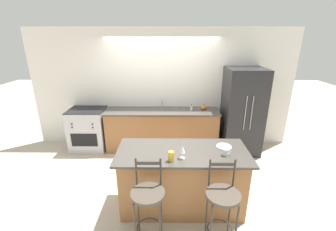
{
  "coord_description": "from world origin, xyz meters",
  "views": [
    {
      "loc": [
        0.18,
        -4.41,
        2.51
      ],
      "look_at": [
        0.15,
        -0.59,
        1.15
      ],
      "focal_mm": 24.0,
      "sensor_mm": 36.0,
      "label": 1
    }
  ],
  "objects_px": {
    "pumpkin_decoration": "(204,108)",
    "bar_stool_far": "(222,203)",
    "dinner_plate": "(224,146)",
    "refrigerator": "(242,111)",
    "oven_range": "(89,129)",
    "wine_glass": "(182,150)",
    "coffee_mug": "(226,152)",
    "soap_bottle": "(191,108)",
    "tumbler_cup": "(171,156)",
    "bar_stool_near": "(148,201)"
  },
  "relations": [
    {
      "from": "wine_glass",
      "to": "tumbler_cup",
      "type": "distance_m",
      "value": 0.18
    },
    {
      "from": "bar_stool_near",
      "to": "dinner_plate",
      "type": "bearing_deg",
      "value": 36.78
    },
    {
      "from": "refrigerator",
      "to": "dinner_plate",
      "type": "xyz_separation_m",
      "value": [
        -0.78,
        -1.7,
        0.02
      ]
    },
    {
      "from": "oven_range",
      "to": "tumbler_cup",
      "type": "xyz_separation_m",
      "value": [
        1.9,
        -2.16,
        0.54
      ]
    },
    {
      "from": "refrigerator",
      "to": "bar_stool_far",
      "type": "relative_size",
      "value": 1.65
    },
    {
      "from": "oven_range",
      "to": "wine_glass",
      "type": "xyz_separation_m",
      "value": [
        2.04,
        -2.09,
        0.61
      ]
    },
    {
      "from": "bar_stool_far",
      "to": "wine_glass",
      "type": "bearing_deg",
      "value": 133.82
    },
    {
      "from": "bar_stool_near",
      "to": "bar_stool_far",
      "type": "relative_size",
      "value": 1.0
    },
    {
      "from": "tumbler_cup",
      "to": "soap_bottle",
      "type": "xyz_separation_m",
      "value": [
        0.46,
        2.17,
        -0.02
      ]
    },
    {
      "from": "bar_stool_near",
      "to": "soap_bottle",
      "type": "bearing_deg",
      "value": 73.99
    },
    {
      "from": "bar_stool_near",
      "to": "wine_glass",
      "type": "xyz_separation_m",
      "value": [
        0.43,
        0.46,
        0.46
      ]
    },
    {
      "from": "bar_stool_far",
      "to": "soap_bottle",
      "type": "distance_m",
      "value": 2.62
    },
    {
      "from": "refrigerator",
      "to": "bar_stool_near",
      "type": "bearing_deg",
      "value": -126.48
    },
    {
      "from": "tumbler_cup",
      "to": "pumpkin_decoration",
      "type": "height_order",
      "value": "tumbler_cup"
    },
    {
      "from": "wine_glass",
      "to": "soap_bottle",
      "type": "xyz_separation_m",
      "value": [
        0.31,
        2.1,
        -0.09
      ]
    },
    {
      "from": "oven_range",
      "to": "bar_stool_near",
      "type": "height_order",
      "value": "bar_stool_near"
    },
    {
      "from": "wine_glass",
      "to": "coffee_mug",
      "type": "distance_m",
      "value": 0.62
    },
    {
      "from": "soap_bottle",
      "to": "bar_stool_far",
      "type": "bearing_deg",
      "value": -86.64
    },
    {
      "from": "oven_range",
      "to": "tumbler_cup",
      "type": "height_order",
      "value": "tumbler_cup"
    },
    {
      "from": "wine_glass",
      "to": "refrigerator",
      "type": "bearing_deg",
      "value": 55.06
    },
    {
      "from": "coffee_mug",
      "to": "soap_bottle",
      "type": "xyz_separation_m",
      "value": [
        -0.3,
        2.02,
        -0.0
      ]
    },
    {
      "from": "coffee_mug",
      "to": "refrigerator",
      "type": "bearing_deg",
      "value": 67.32
    },
    {
      "from": "oven_range",
      "to": "pumpkin_decoration",
      "type": "relative_size",
      "value": 7.56
    },
    {
      "from": "wine_glass",
      "to": "dinner_plate",
      "type": "bearing_deg",
      "value": 27.44
    },
    {
      "from": "bar_stool_far",
      "to": "tumbler_cup",
      "type": "relative_size",
      "value": 8.35
    },
    {
      "from": "refrigerator",
      "to": "oven_range",
      "type": "distance_m",
      "value": 3.5
    },
    {
      "from": "wine_glass",
      "to": "pumpkin_decoration",
      "type": "bearing_deg",
      "value": 74.68
    },
    {
      "from": "oven_range",
      "to": "coffee_mug",
      "type": "distance_m",
      "value": 3.37
    },
    {
      "from": "bar_stool_far",
      "to": "coffee_mug",
      "type": "relative_size",
      "value": 9.9
    },
    {
      "from": "wine_glass",
      "to": "soap_bottle",
      "type": "relative_size",
      "value": 1.26
    },
    {
      "from": "wine_glass",
      "to": "oven_range",
      "type": "bearing_deg",
      "value": 134.32
    },
    {
      "from": "refrigerator",
      "to": "oven_range",
      "type": "xyz_separation_m",
      "value": [
        -3.47,
        0.06,
        -0.47
      ]
    },
    {
      "from": "refrigerator",
      "to": "oven_range",
      "type": "bearing_deg",
      "value": 179.02
    },
    {
      "from": "refrigerator",
      "to": "bar_stool_near",
      "type": "relative_size",
      "value": 1.65
    },
    {
      "from": "pumpkin_decoration",
      "to": "refrigerator",
      "type": "bearing_deg",
      "value": -9.22
    },
    {
      "from": "coffee_mug",
      "to": "tumbler_cup",
      "type": "distance_m",
      "value": 0.77
    },
    {
      "from": "bar_stool_near",
      "to": "soap_bottle",
      "type": "xyz_separation_m",
      "value": [
        0.74,
        2.57,
        0.37
      ]
    },
    {
      "from": "pumpkin_decoration",
      "to": "dinner_plate",
      "type": "bearing_deg",
      "value": -88.61
    },
    {
      "from": "pumpkin_decoration",
      "to": "bar_stool_far",
      "type": "bearing_deg",
      "value": -92.85
    },
    {
      "from": "refrigerator",
      "to": "bar_stool_near",
      "type": "height_order",
      "value": "refrigerator"
    },
    {
      "from": "bar_stool_far",
      "to": "soap_bottle",
      "type": "xyz_separation_m",
      "value": [
        -0.15,
        2.59,
        0.37
      ]
    },
    {
      "from": "bar_stool_far",
      "to": "dinner_plate",
      "type": "relative_size",
      "value": 5.04
    },
    {
      "from": "coffee_mug",
      "to": "soap_bottle",
      "type": "relative_size",
      "value": 0.78
    },
    {
      "from": "oven_range",
      "to": "coffee_mug",
      "type": "relative_size",
      "value": 8.31
    },
    {
      "from": "dinner_plate",
      "to": "soap_bottle",
      "type": "distance_m",
      "value": 1.8
    },
    {
      "from": "tumbler_cup",
      "to": "pumpkin_decoration",
      "type": "xyz_separation_m",
      "value": [
        0.74,
        2.24,
        -0.03
      ]
    },
    {
      "from": "bar_stool_near",
      "to": "pumpkin_decoration",
      "type": "distance_m",
      "value": 2.85
    },
    {
      "from": "dinner_plate",
      "to": "oven_range",
      "type": "bearing_deg",
      "value": 146.71
    },
    {
      "from": "refrigerator",
      "to": "dinner_plate",
      "type": "bearing_deg",
      "value": -114.68
    },
    {
      "from": "oven_range",
      "to": "dinner_plate",
      "type": "bearing_deg",
      "value": -33.29
    }
  ]
}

